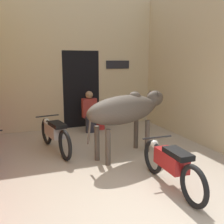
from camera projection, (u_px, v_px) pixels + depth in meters
The scene contains 8 objects.
ground_plane at pixel (160, 216), 3.65m from camera, with size 30.00×30.00×0.00m, color tan.
wall_back_with_doorway at pixel (75, 72), 8.41m from camera, with size 5.24×0.93×4.09m.
wall_right_with_door at pixel (203, 65), 6.58m from camera, with size 0.22×5.28×4.09m.
cow at pixel (127, 110), 5.82m from camera, with size 2.33×1.32×1.44m.
motorcycle_near at pixel (171, 164), 4.38m from camera, with size 0.58×1.91×0.76m.
motorcycle_far at pixel (55, 133), 6.15m from camera, with size 0.60×1.97×0.79m.
shopkeeper_seated at pixel (90, 111), 7.88m from camera, with size 0.43×0.34×1.23m.
plastic_stool at pixel (101, 123), 8.23m from camera, with size 0.37×0.37×0.39m.
Camera 1 is at (-1.80, -2.85, 2.13)m, focal length 42.00 mm.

